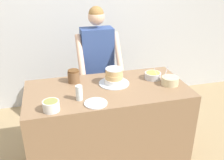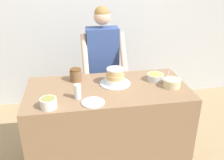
{
  "view_description": "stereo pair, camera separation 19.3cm",
  "coord_description": "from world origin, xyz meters",
  "px_view_note": "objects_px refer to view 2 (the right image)",
  "views": [
    {
      "loc": [
        -0.52,
        -1.75,
        2.0
      ],
      "look_at": [
        0.04,
        0.35,
        1.01
      ],
      "focal_mm": 40.0,
      "sensor_mm": 36.0,
      "label": 1
    },
    {
      "loc": [
        -0.33,
        -1.79,
        2.0
      ],
      "look_at": [
        0.04,
        0.35,
        1.01
      ],
      "focal_mm": 40.0,
      "sensor_mm": 36.0,
      "label": 2
    }
  ],
  "objects_px": {
    "person_baker": "(103,59)",
    "cake": "(115,77)",
    "frosting_bowl_olive": "(48,103)",
    "frosting_bowl_yellow": "(155,77)",
    "frosting_bowl_pink": "(172,83)",
    "ceramic_plate": "(93,102)",
    "stoneware_jar": "(76,75)",
    "drinking_glass": "(78,91)"
  },
  "relations": [
    {
      "from": "frosting_bowl_olive",
      "to": "frosting_bowl_pink",
      "type": "relative_size",
      "value": 0.79
    },
    {
      "from": "frosting_bowl_yellow",
      "to": "ceramic_plate",
      "type": "bearing_deg",
      "value": -151.61
    },
    {
      "from": "person_baker",
      "to": "cake",
      "type": "height_order",
      "value": "person_baker"
    },
    {
      "from": "frosting_bowl_olive",
      "to": "cake",
      "type": "bearing_deg",
      "value": 30.25
    },
    {
      "from": "drinking_glass",
      "to": "ceramic_plate",
      "type": "xyz_separation_m",
      "value": [
        0.13,
        -0.11,
        -0.06
      ]
    },
    {
      "from": "cake",
      "to": "frosting_bowl_olive",
      "type": "distance_m",
      "value": 0.74
    },
    {
      "from": "frosting_bowl_yellow",
      "to": "ceramic_plate",
      "type": "relative_size",
      "value": 0.89
    },
    {
      "from": "frosting_bowl_yellow",
      "to": "stoneware_jar",
      "type": "relative_size",
      "value": 1.35
    },
    {
      "from": "ceramic_plate",
      "to": "stoneware_jar",
      "type": "relative_size",
      "value": 1.52
    },
    {
      "from": "frosting_bowl_yellow",
      "to": "person_baker",
      "type": "bearing_deg",
      "value": 128.61
    },
    {
      "from": "person_baker",
      "to": "frosting_bowl_olive",
      "type": "relative_size",
      "value": 11.43
    },
    {
      "from": "frosting_bowl_yellow",
      "to": "frosting_bowl_pink",
      "type": "height_order",
      "value": "frosting_bowl_yellow"
    },
    {
      "from": "frosting_bowl_yellow",
      "to": "frosting_bowl_pink",
      "type": "distance_m",
      "value": 0.21
    },
    {
      "from": "frosting_bowl_olive",
      "to": "frosting_bowl_pink",
      "type": "xyz_separation_m",
      "value": [
        1.18,
        0.21,
        -0.0
      ]
    },
    {
      "from": "frosting_bowl_yellow",
      "to": "drinking_glass",
      "type": "xyz_separation_m",
      "value": [
        -0.82,
        -0.26,
        0.03
      ]
    },
    {
      "from": "drinking_glass",
      "to": "person_baker",
      "type": "bearing_deg",
      "value": 68.22
    },
    {
      "from": "cake",
      "to": "frosting_bowl_pink",
      "type": "distance_m",
      "value": 0.57
    },
    {
      "from": "cake",
      "to": "stoneware_jar",
      "type": "height_order",
      "value": "cake"
    },
    {
      "from": "frosting_bowl_pink",
      "to": "ceramic_plate",
      "type": "height_order",
      "value": "frosting_bowl_pink"
    },
    {
      "from": "frosting_bowl_pink",
      "to": "ceramic_plate",
      "type": "distance_m",
      "value": 0.83
    },
    {
      "from": "ceramic_plate",
      "to": "drinking_glass",
      "type": "bearing_deg",
      "value": 138.69
    },
    {
      "from": "drinking_glass",
      "to": "frosting_bowl_pink",
      "type": "bearing_deg",
      "value": 5.26
    },
    {
      "from": "ceramic_plate",
      "to": "stoneware_jar",
      "type": "distance_m",
      "value": 0.52
    },
    {
      "from": "drinking_glass",
      "to": "stoneware_jar",
      "type": "height_order",
      "value": "drinking_glass"
    },
    {
      "from": "frosting_bowl_yellow",
      "to": "drinking_glass",
      "type": "distance_m",
      "value": 0.86
    },
    {
      "from": "frosting_bowl_pink",
      "to": "frosting_bowl_olive",
      "type": "bearing_deg",
      "value": -169.86
    },
    {
      "from": "frosting_bowl_olive",
      "to": "drinking_glass",
      "type": "bearing_deg",
      "value": 26.59
    },
    {
      "from": "ceramic_plate",
      "to": "person_baker",
      "type": "bearing_deg",
      "value": 77.41
    },
    {
      "from": "frosting_bowl_pink",
      "to": "ceramic_plate",
      "type": "bearing_deg",
      "value": -166.24
    },
    {
      "from": "frosting_bowl_olive",
      "to": "stoneware_jar",
      "type": "bearing_deg",
      "value": 64.31
    },
    {
      "from": "frosting_bowl_olive",
      "to": "drinking_glass",
      "type": "distance_m",
      "value": 0.28
    },
    {
      "from": "stoneware_jar",
      "to": "person_baker",
      "type": "bearing_deg",
      "value": 53.61
    },
    {
      "from": "stoneware_jar",
      "to": "frosting_bowl_olive",
      "type": "bearing_deg",
      "value": -115.69
    },
    {
      "from": "cake",
      "to": "frosting_bowl_yellow",
      "type": "xyz_separation_m",
      "value": [
        0.43,
        0.02,
        -0.03
      ]
    },
    {
      "from": "person_baker",
      "to": "frosting_bowl_olive",
      "type": "height_order",
      "value": "person_baker"
    },
    {
      "from": "cake",
      "to": "drinking_glass",
      "type": "distance_m",
      "value": 0.46
    },
    {
      "from": "cake",
      "to": "ceramic_plate",
      "type": "distance_m",
      "value": 0.45
    },
    {
      "from": "person_baker",
      "to": "frosting_bowl_yellow",
      "type": "xyz_separation_m",
      "value": [
        0.48,
        -0.6,
        -0.02
      ]
    },
    {
      "from": "person_baker",
      "to": "frosting_bowl_olive",
      "type": "distance_m",
      "value": 1.15
    },
    {
      "from": "person_baker",
      "to": "frosting_bowl_pink",
      "type": "bearing_deg",
      "value": -52.79
    },
    {
      "from": "frosting_bowl_yellow",
      "to": "frosting_bowl_olive",
      "type": "relative_size",
      "value": 1.3
    },
    {
      "from": "frosting_bowl_pink",
      "to": "stoneware_jar",
      "type": "bearing_deg",
      "value": 161.97
    }
  ]
}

